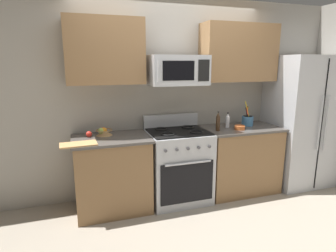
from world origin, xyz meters
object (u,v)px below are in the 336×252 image
prep_bowl (240,127)px  bottle_soy (218,122)px  range_oven (178,165)px  refrigerator (301,121)px  bottle_vinegar (228,121)px  utensil_crock (247,120)px  cutting_board (78,144)px  apple_loose (89,134)px  fruit_basket (104,132)px  microwave (178,70)px

prep_bowl → bottle_soy: bearing=174.5°
range_oven → refrigerator: bearing=-0.5°
range_oven → bottle_vinegar: (0.73, 0.05, 0.53)m
utensil_crock → cutting_board: utensil_crock is taller
apple_loose → prep_bowl: size_ratio=0.51×
prep_bowl → refrigerator: bearing=4.8°
range_oven → apple_loose: range_oven is taller
range_oven → bottle_soy: size_ratio=4.32×
fruit_basket → apple_loose: bearing=-169.1°
utensil_crock → bottle_vinegar: utensil_crock is taller
range_oven → utensil_crock: utensil_crock is taller
refrigerator → fruit_basket: refrigerator is taller
range_oven → fruit_basket: (-0.91, 0.13, 0.48)m
range_oven → bottle_vinegar: size_ratio=5.31×
cutting_board → prep_bowl: bearing=2.8°
range_oven → apple_loose: size_ratio=15.46×
range_oven → prep_bowl: (0.82, -0.11, 0.46)m
range_oven → refrigerator: refrigerator is taller
fruit_basket → prep_bowl: size_ratio=1.43×
range_oven → bottle_vinegar: bottle_vinegar is taller
refrigerator → microwave: (-1.90, 0.05, 0.74)m
range_oven → apple_loose: bearing=174.8°
range_oven → cutting_board: (-1.21, -0.21, 0.45)m
apple_loose → bottle_vinegar: bearing=-1.5°
bottle_vinegar → cutting_board: bearing=-172.4°
utensil_crock → bottle_vinegar: 0.33m
apple_loose → bottle_vinegar: 1.81m
refrigerator → fruit_basket: size_ratio=9.39×
microwave → cutting_board: 1.45m
utensil_crock → fruit_basket: utensil_crock is taller
fruit_basket → cutting_board: size_ratio=0.52×
microwave → cutting_board: microwave is taller
apple_loose → microwave: bearing=-3.7°
refrigerator → apple_loose: refrigerator is taller
refrigerator → fruit_basket: (-2.81, 0.15, 0.02)m
refrigerator → bottle_soy: bearing=-177.5°
refrigerator → microwave: 2.04m
microwave → apple_loose: microwave is taller
cutting_board → bottle_vinegar: bearing=7.6°
utensil_crock → bottle_vinegar: size_ratio=1.64×
apple_loose → refrigerator: bearing=-2.2°
cutting_board → prep_bowl: (2.03, 0.10, 0.02)m
microwave → fruit_basket: (-0.91, 0.10, -0.72)m
microwave → bottle_vinegar: microwave is taller
range_oven → apple_loose: (-1.08, 0.10, 0.47)m
microwave → apple_loose: (-1.08, 0.07, -0.73)m
utensil_crock → bottle_soy: (-0.54, -0.15, 0.04)m
prep_bowl → microwave: bearing=170.6°
range_oven → utensil_crock: 1.18m
range_oven → cutting_board: range_oven is taller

